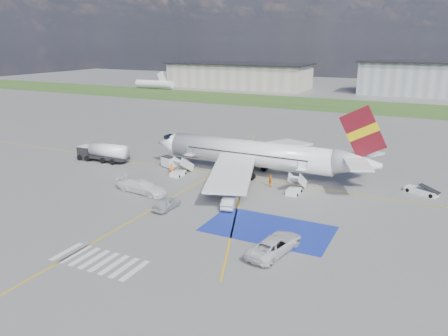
% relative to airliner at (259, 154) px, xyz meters
% --- Properties ---
extents(ground, '(400.00, 400.00, 0.00)m').
position_rel_airliner_xyz_m(ground, '(-1.51, -14.00, -3.39)').
color(ground, '#60605E').
rests_on(ground, ground).
extents(grass_strip, '(400.00, 30.00, 0.01)m').
position_rel_airliner_xyz_m(grass_strip, '(-1.51, 81.00, -3.39)').
color(grass_strip, '#2D4C1E').
rests_on(grass_strip, ground).
extents(taxiway_line_main, '(120.00, 0.20, 0.01)m').
position_rel_airliner_xyz_m(taxiway_line_main, '(-1.51, -2.00, -3.39)').
color(taxiway_line_main, gold).
rests_on(taxiway_line_main, ground).
extents(taxiway_line_cross, '(0.20, 60.00, 0.01)m').
position_rel_airliner_xyz_m(taxiway_line_cross, '(-6.51, -24.00, -3.39)').
color(taxiway_line_cross, gold).
rests_on(taxiway_line_cross, ground).
extents(taxiway_line_diag, '(20.71, 56.45, 0.01)m').
position_rel_airliner_xyz_m(taxiway_line_diag, '(-1.51, -2.00, -3.39)').
color(taxiway_line_diag, gold).
rests_on(taxiway_line_diag, ground).
extents(staging_box, '(14.00, 8.00, 0.01)m').
position_rel_airliner_xyz_m(staging_box, '(8.49, -18.00, -3.39)').
color(staging_box, navy).
rests_on(staging_box, ground).
extents(crosswalk, '(9.00, 4.00, 0.01)m').
position_rel_airliner_xyz_m(crosswalk, '(-3.31, -32.00, -3.39)').
color(crosswalk, silver).
rests_on(crosswalk, ground).
extents(terminal_west, '(60.00, 22.00, 10.00)m').
position_rel_airliner_xyz_m(terminal_west, '(-56.51, 116.00, 1.61)').
color(terminal_west, '#A0978A').
rests_on(terminal_west, ground).
extents(terminal_centre, '(48.00, 18.00, 12.00)m').
position_rel_airliner_xyz_m(terminal_centre, '(18.49, 121.00, 2.61)').
color(terminal_centre, gray).
rests_on(terminal_centre, ground).
extents(airliner, '(36.81, 32.95, 11.92)m').
position_rel_airliner_xyz_m(airliner, '(0.00, 0.00, 0.00)').
color(airliner, silver).
rests_on(airliner, ground).
extents(airstairs_fwd, '(1.90, 5.20, 3.60)m').
position_rel_airliner_xyz_m(airstairs_fwd, '(-11.01, -5.30, -2.77)').
color(airstairs_fwd, silver).
rests_on(airstairs_fwd, ground).
extents(airstairs_aft, '(1.90, 5.20, 3.60)m').
position_rel_airliner_xyz_m(airstairs_aft, '(7.49, -5.30, -2.77)').
color(airstairs_aft, silver).
rests_on(airstairs_aft, ground).
extents(fuel_tanker, '(9.50, 3.10, 3.20)m').
position_rel_airliner_xyz_m(fuel_tanker, '(-26.88, -4.42, -2.05)').
color(fuel_tanker, black).
rests_on(fuel_tanker, ground).
extents(gpu_cart, '(2.57, 2.06, 1.87)m').
position_rel_airliner_xyz_m(gpu_cart, '(-14.84, -2.56, -2.55)').
color(gpu_cart, silver).
rests_on(gpu_cart, ground).
extents(belt_loader, '(4.72, 2.99, 1.37)m').
position_rel_airliner_xyz_m(belt_loader, '(23.09, 2.06, -3.05)').
color(belt_loader, silver).
rests_on(belt_loader, ground).
extents(car_silver_a, '(1.80, 4.39, 1.49)m').
position_rel_airliner_xyz_m(car_silver_a, '(-4.87, -18.06, -2.65)').
color(car_silver_a, '#A9ABB0').
rests_on(car_silver_a, ground).
extents(car_silver_b, '(2.59, 4.66, 1.46)m').
position_rel_airliner_xyz_m(car_silver_b, '(1.82, -13.96, -2.66)').
color(car_silver_b, '#AEB1B5').
rests_on(car_silver_b, ground).
extents(van_white_a, '(3.66, 6.19, 2.18)m').
position_rel_airliner_xyz_m(van_white_a, '(11.06, -22.92, -2.30)').
color(van_white_a, silver).
rests_on(van_white_a, ground).
extents(van_white_b, '(6.23, 3.14, 2.34)m').
position_rel_airliner_xyz_m(van_white_b, '(-11.31, -14.47, -2.22)').
color(van_white_b, white).
rests_on(van_white_b, ground).
extents(crew_fwd, '(0.78, 0.64, 1.85)m').
position_rel_airliner_xyz_m(crew_fwd, '(-12.00, -6.02, -2.47)').
color(crew_fwd, orange).
rests_on(crew_fwd, ground).
extents(crew_nose, '(1.05, 1.17, 1.97)m').
position_rel_airliner_xyz_m(crew_nose, '(-11.14, -2.82, -2.41)').
color(crew_nose, orange).
rests_on(crew_nose, ground).
extents(crew_aft, '(1.03, 1.16, 1.89)m').
position_rel_airliner_xyz_m(crew_aft, '(3.63, -4.44, -2.45)').
color(crew_aft, orange).
rests_on(crew_aft, ground).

